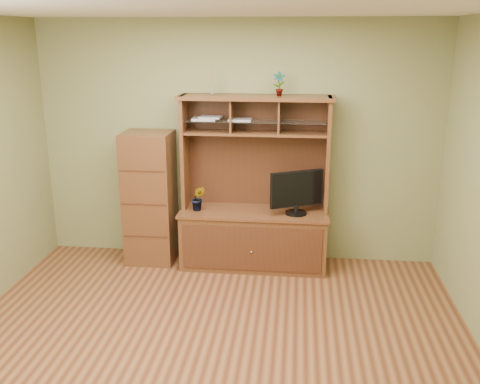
# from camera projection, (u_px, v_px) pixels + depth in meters

# --- Properties ---
(room) EXTENTS (4.54, 4.04, 2.74)m
(room) POSITION_uv_depth(u_px,v_px,m) (208.00, 194.00, 4.10)
(room) COLOR #4F2816
(room) RESTS_ON ground
(media_hutch) EXTENTS (1.66, 0.61, 1.90)m
(media_hutch) POSITION_uv_depth(u_px,v_px,m) (254.00, 221.00, 5.96)
(media_hutch) COLOR #462514
(media_hutch) RESTS_ON room
(monitor) EXTENTS (0.56, 0.31, 0.48)m
(monitor) POSITION_uv_depth(u_px,v_px,m) (297.00, 192.00, 5.73)
(monitor) COLOR black
(monitor) RESTS_ON media_hutch
(orchid_plant) EXTENTS (0.16, 0.13, 0.28)m
(orchid_plant) POSITION_uv_depth(u_px,v_px,m) (198.00, 198.00, 5.87)
(orchid_plant) COLOR #2B591E
(orchid_plant) RESTS_ON media_hutch
(top_plant) EXTENTS (0.14, 0.10, 0.25)m
(top_plant) POSITION_uv_depth(u_px,v_px,m) (279.00, 84.00, 5.58)
(top_plant) COLOR #355C20
(top_plant) RESTS_ON media_hutch
(reed_diffuser) EXTENTS (0.06, 0.06, 0.29)m
(reed_diffuser) POSITION_uv_depth(u_px,v_px,m) (212.00, 84.00, 5.66)
(reed_diffuser) COLOR silver
(reed_diffuser) RESTS_ON media_hutch
(magazines) EXTENTS (0.64, 0.20, 0.04)m
(magazines) POSITION_uv_depth(u_px,v_px,m) (218.00, 119.00, 5.76)
(magazines) COLOR #A2A2A6
(magazines) RESTS_ON media_hutch
(side_cabinet) EXTENTS (0.53, 0.49, 1.50)m
(side_cabinet) POSITION_uv_depth(u_px,v_px,m) (150.00, 198.00, 6.03)
(side_cabinet) COLOR #462514
(side_cabinet) RESTS_ON room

